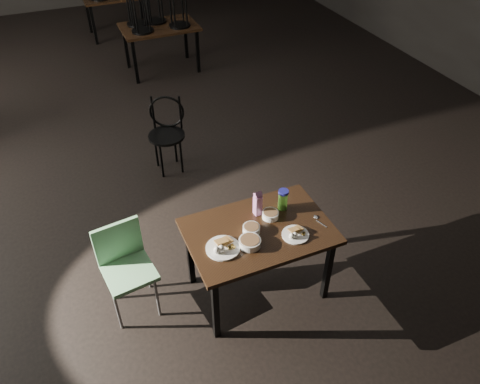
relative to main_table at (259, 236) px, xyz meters
name	(u,v)px	position (x,y,z in m)	size (l,w,h in m)	color
main_table	(259,236)	(0.00, 0.00, 0.00)	(1.20, 0.80, 0.75)	black
plate_left	(223,247)	(-0.36, -0.09, 0.10)	(0.27, 0.27, 0.09)	white
plate_right	(295,234)	(0.24, -0.18, 0.10)	(0.22, 0.22, 0.07)	white
bowl_near	(251,229)	(-0.07, 0.00, 0.11)	(0.14, 0.14, 0.06)	white
bowl_far	(270,214)	(0.15, 0.10, 0.11)	(0.14, 0.14, 0.06)	white
bowl_big	(250,242)	(-0.14, -0.13, 0.11)	(0.18, 0.18, 0.06)	white
juice_carton	(258,204)	(0.07, 0.18, 0.19)	(0.06, 0.06, 0.24)	#981B78
water_bottle	(283,199)	(0.30, 0.16, 0.18)	(0.11, 0.11, 0.19)	#62C83A
spoon	(317,218)	(0.51, -0.07, 0.08)	(0.05, 0.17, 0.01)	silver
bentwood_chair	(167,129)	(-0.18, 2.17, -0.14)	(0.48, 0.47, 0.90)	black
school_chair	(125,262)	(-1.08, 0.30, -0.15)	(0.45, 0.45, 0.86)	#7FC68C
bg_table_right	(157,23)	(0.47, 4.88, 0.13)	(1.20, 0.80, 1.48)	black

